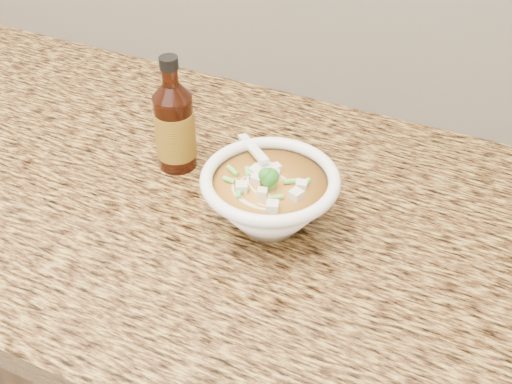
% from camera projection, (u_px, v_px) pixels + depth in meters
% --- Properties ---
extents(cabinet, '(4.00, 0.65, 0.86)m').
position_uv_depth(cabinet, '(106.00, 337.00, 1.30)').
color(cabinet, '#311E0E').
rests_on(cabinet, ground).
extents(counter_slab, '(4.00, 0.68, 0.04)m').
position_uv_depth(counter_slab, '(64.00, 157.00, 1.02)').
color(counter_slab, '#AA893E').
rests_on(counter_slab, cabinet).
extents(soup_bowl, '(0.18, 0.18, 0.10)m').
position_uv_depth(soup_bowl, '(270.00, 198.00, 0.84)').
color(soup_bowl, white).
rests_on(soup_bowl, counter_slab).
extents(hot_sauce_bottle, '(0.07, 0.07, 0.18)m').
position_uv_depth(hot_sauce_bottle, '(175.00, 127.00, 0.93)').
color(hot_sauce_bottle, '#3A1208').
rests_on(hot_sauce_bottle, counter_slab).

